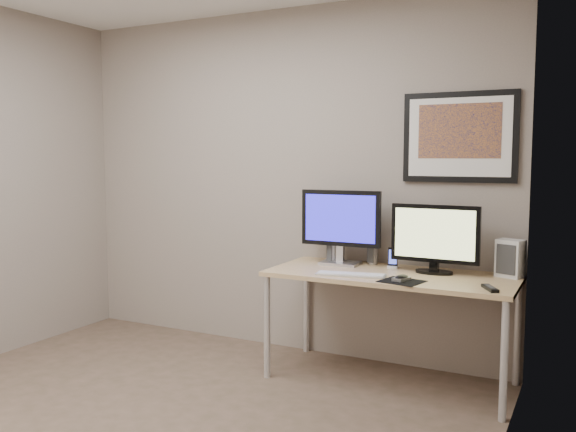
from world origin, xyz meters
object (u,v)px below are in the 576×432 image
framed_art (459,137)px  phone_dock (393,258)px  desk (391,283)px  fan_unit (510,258)px  monitor_large (341,224)px  speaker_right (373,252)px  keyboard (351,274)px  speaker_left (333,251)px  monitor_tv (435,237)px

framed_art → phone_dock: (-0.39, -0.15, -0.82)m
desk → fan_unit: bearing=17.0°
desk → monitor_large: size_ratio=2.76×
desk → speaker_right: (-0.22, 0.28, 0.15)m
monitor_large → fan_unit: bearing=1.9°
framed_art → desk: bearing=-136.5°
phone_dock → keyboard: bearing=-122.0°
phone_dock → speaker_left: bearing=169.0°
speaker_left → keyboard: size_ratio=0.38×
keyboard → speaker_right: bearing=81.0°
framed_art → keyboard: size_ratio=1.67×
desk → speaker_right: 0.38m
framed_art → monitor_tv: bearing=-113.7°
desk → speaker_left: 0.55m
desk → speaker_right: size_ratio=9.52×
monitor_large → monitor_tv: size_ratio=1.00×
speaker_left → phone_dock: size_ratio=1.19×
monitor_tv → fan_unit: (0.46, 0.10, -0.12)m
framed_art → speaker_left: size_ratio=4.39×
phone_dock → monitor_tv: bearing=-21.0°
monitor_large → fan_unit: (1.13, 0.07, -0.17)m
fan_unit → keyboard: bearing=-136.2°
desk → fan_unit: fan_unit is taller
framed_art → monitor_tv: size_ratio=1.30×
monitor_large → keyboard: bearing=-60.0°
monitor_large → monitor_tv: bearing=-4.5°
speaker_right → fan_unit: bearing=7.6°
speaker_right → phone_dock: bearing=-17.9°
desk → framed_art: size_ratio=2.13×
speaker_left → fan_unit: (1.21, 0.02, 0.03)m
monitor_large → phone_dock: (0.37, 0.03, -0.22)m
monitor_tv → speaker_right: size_ratio=3.43×
monitor_tv → fan_unit: bearing=14.2°
desk → fan_unit: size_ratio=6.65×
fan_unit → phone_dock: bearing=-157.5°
fan_unit → speaker_right: bearing=-164.1°
keyboard → fan_unit: size_ratio=1.86×
monitor_tv → phone_dock: (-0.30, 0.06, -0.17)m
monitor_tv → speaker_right: monitor_tv is taller
phone_dock → monitor_large: bearing=176.3°
monitor_large → monitor_tv: 0.67m
keyboard → fan_unit: (0.92, 0.42, 0.11)m
monitor_tv → fan_unit: monitor_tv is taller
monitor_tv → desk: bearing=-154.7°
monitor_large → phone_dock: size_ratio=4.05×
speaker_right → keyboard: speaker_right is taller
monitor_tv → speaker_right: bearing=162.4°
fan_unit → desk: bearing=-143.5°
monitor_tv → speaker_left: bearing=175.0°
desk → monitor_large: bearing=160.9°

